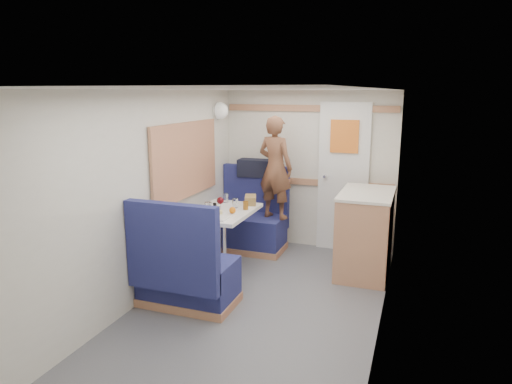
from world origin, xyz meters
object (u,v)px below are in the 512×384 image
at_px(bench_far, 250,226).
at_px(salt_grinder, 216,206).
at_px(bread_loaf, 251,200).
at_px(dinette_table, 223,224).
at_px(person, 275,168).
at_px(dome_light, 220,111).
at_px(tumbler_mid, 225,198).
at_px(galley_counter, 365,232).
at_px(bench_near, 185,276).
at_px(tumbler_right, 235,203).
at_px(beer_glass, 246,205).
at_px(tray, 218,216).
at_px(pepper_grinder, 215,207).
at_px(wine_glass, 220,201).
at_px(duffel_bag, 256,168).
at_px(cheese_block, 218,212).
at_px(tumbler_left, 208,208).

height_order(bench_far, salt_grinder, bench_far).
distance_m(salt_grinder, bread_loaf, 0.46).
bearing_deg(bench_far, salt_grinder, -94.30).
bearing_deg(dinette_table, person, 68.29).
height_order(bench_far, dome_light, dome_light).
bearing_deg(dome_light, salt_grinder, -69.33).
bearing_deg(bread_loaf, tumbler_mid, -175.78).
bearing_deg(galley_counter, salt_grinder, -159.96).
distance_m(bench_near, tumbler_right, 1.12).
relative_size(dinette_table, beer_glass, 10.02).
distance_m(dome_light, tray, 1.58).
bearing_deg(dome_light, tray, -67.69).
xyz_separation_m(pepper_grinder, bread_loaf, (0.25, 0.43, 0.00)).
xyz_separation_m(dinette_table, tumbler_mid, (-0.12, 0.35, 0.21)).
bearing_deg(wine_glass, tray, -74.09).
bearing_deg(beer_glass, salt_grinder, -155.84).
distance_m(galley_counter, tumbler_mid, 1.63).
xyz_separation_m(bench_far, bread_loaf, (0.19, -0.49, 0.47)).
relative_size(salt_grinder, bread_loaf, 0.36).
bearing_deg(duffel_bag, tumbler_mid, -101.10).
xyz_separation_m(bench_near, person, (0.33, 1.70, 0.78)).
bearing_deg(pepper_grinder, tumbler_right, 53.46).
bearing_deg(cheese_block, tumbler_left, 161.63).
bearing_deg(bread_loaf, galley_counter, 7.77).
bearing_deg(bench_far, beer_glass, -73.16).
xyz_separation_m(tumbler_mid, bread_loaf, (0.30, 0.02, -0.00)).
distance_m(dinette_table, bench_far, 0.90).
height_order(dinette_table, salt_grinder, salt_grinder).
relative_size(bench_near, pepper_grinder, 11.53).
bearing_deg(duffel_bag, beer_glass, -79.98).
height_order(wine_glass, tumbler_right, wine_glass).
bearing_deg(bench_near, tumbler_mid, 95.47).
height_order(dinette_table, beer_glass, beer_glass).
bearing_deg(bench_near, duffel_bag, 90.33).
bearing_deg(person, beer_glass, 96.77).
height_order(duffel_bag, wine_glass, duffel_bag).
bearing_deg(bread_loaf, tumbler_right, -114.17).
bearing_deg(beer_glass, tumbler_left, -137.73).
bearing_deg(duffel_bag, bench_near, -92.96).
bearing_deg(bread_loaf, cheese_block, -104.12).
bearing_deg(dome_light, person, -0.86).
distance_m(person, tumbler_mid, 0.73).
bearing_deg(beer_glass, tumbler_right, 166.79).
distance_m(bench_near, wine_glass, 0.95).
height_order(pepper_grinder, salt_grinder, pepper_grinder).
relative_size(dinette_table, tumbler_left, 7.63).
height_order(bench_far, duffel_bag, duffel_bag).
xyz_separation_m(galley_counter, cheese_block, (-1.43, -0.76, 0.29)).
xyz_separation_m(tray, tumbler_left, (-0.15, 0.10, 0.05)).
distance_m(tray, pepper_grinder, 0.25).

